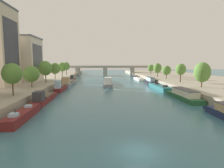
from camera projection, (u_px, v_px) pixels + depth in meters
ground_plane at (139, 152)px, 18.38m from camera, size 400.00×400.00×0.00m
quay_left at (14, 83)px, 70.36m from camera, size 36.00×170.00×2.01m
quay_right at (199, 81)px, 75.17m from camera, size 36.00×170.00×2.01m
barge_midriver at (108, 83)px, 70.90m from camera, size 3.95×19.52×3.47m
wake_behind_barge at (111, 90)px, 58.50m from camera, size 5.60×6.00×0.03m
moored_boat_left_downstream at (23, 115)px, 28.89m from camera, size 2.08×11.57×2.43m
moored_boat_left_near at (44, 98)px, 41.55m from camera, size 2.59×14.27×2.93m
moored_boat_left_second at (60, 88)px, 56.86m from camera, size 2.14×11.07×3.50m
moored_boat_left_lone at (69, 82)px, 71.36m from camera, size 3.95×16.72×3.50m
moored_boat_left_end at (73, 79)px, 86.93m from camera, size 2.17×10.93×3.10m
moored_boat_right_gap_after at (184, 95)px, 44.41m from camera, size 3.26×15.27×2.50m
moored_boat_right_upstream at (160, 87)px, 60.83m from camera, size 3.48×15.19×2.41m
moored_boat_right_second at (150, 81)px, 75.21m from camera, size 2.37×12.60×2.78m
moored_boat_right_lone at (139, 79)px, 92.10m from camera, size 2.93×14.75×2.08m
moored_boat_right_midway at (135, 76)px, 106.34m from camera, size 1.91×11.12×2.40m
tree_left_third at (12, 74)px, 37.42m from camera, size 3.87×3.87×6.59m
tree_left_second at (31, 74)px, 50.01m from camera, size 4.18×4.18×5.75m
tree_left_far at (45, 68)px, 61.41m from camera, size 4.35×4.35×7.15m
tree_left_distant at (55, 68)px, 75.06m from camera, size 4.23×4.23×6.47m
tree_left_past_mid at (62, 67)px, 86.96m from camera, size 3.97×3.97×6.65m
tree_left_end_of_row at (66, 66)px, 97.64m from camera, size 3.47×3.47×6.79m
tree_right_by_lamp at (202, 72)px, 50.09m from camera, size 4.32×4.32×6.75m
tree_right_end_of_row at (181, 69)px, 62.90m from camera, size 3.43×3.43×6.26m
tree_right_nearest at (167, 70)px, 75.27m from camera, size 3.61×3.61×5.33m
tree_right_past_mid at (158, 68)px, 87.23m from camera, size 3.79×3.79×6.25m
tree_right_far at (151, 68)px, 100.71m from camera, size 3.46×3.46×5.48m
building_left_tall at (17, 59)px, 67.11m from camera, size 15.50×13.17×15.74m
bridge_far at (105, 69)px, 124.82m from camera, size 60.18×4.40×6.43m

